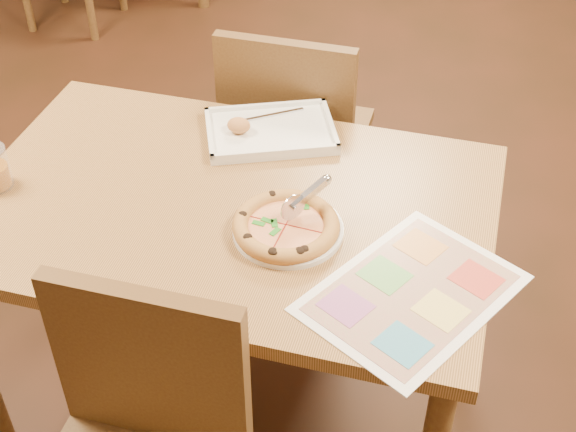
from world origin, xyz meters
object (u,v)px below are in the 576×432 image
(pizza, at_px, (286,226))
(pizza_cutter, at_px, (305,198))
(dining_table, at_px, (231,228))
(menu, at_px, (412,293))
(chair_far, at_px, (293,124))
(plate, at_px, (288,230))
(appetizer_tray, at_px, (268,132))

(pizza, height_order, pizza_cutter, pizza_cutter)
(dining_table, height_order, menu, menu)
(dining_table, bearing_deg, pizza_cutter, -8.25)
(chair_far, distance_m, menu, 0.95)
(plate, distance_m, menu, 0.34)
(dining_table, xyz_separation_m, plate, (0.17, -0.07, 0.09))
(pizza, relative_size, appetizer_tray, 0.61)
(plate, bearing_deg, pizza, -104.02)
(plate, relative_size, menu, 0.57)
(pizza_cutter, distance_m, menu, 0.34)
(pizza, bearing_deg, menu, -19.77)
(dining_table, relative_size, chair_far, 2.77)
(pizza, distance_m, pizza_cutter, 0.08)
(pizza, relative_size, menu, 0.55)
(chair_far, bearing_deg, plate, 104.27)
(appetizer_tray, bearing_deg, menu, -46.34)
(appetizer_tray, xyz_separation_m, menu, (0.48, -0.50, -0.01))
(dining_table, distance_m, appetizer_tray, 0.32)
(dining_table, bearing_deg, chair_far, 90.00)
(plate, xyz_separation_m, appetizer_tray, (-0.16, 0.37, 0.01))
(chair_far, height_order, pizza, chair_far)
(chair_far, relative_size, plate, 1.78)
(chair_far, bearing_deg, dining_table, 90.00)
(dining_table, height_order, plate, plate)
(chair_far, bearing_deg, pizza, 103.89)
(pizza_cutter, xyz_separation_m, appetizer_tray, (-0.19, 0.33, -0.07))
(plate, distance_m, appetizer_tray, 0.41)
(appetizer_tray, relative_size, menu, 0.90)
(menu, bearing_deg, appetizer_tray, 133.66)
(chair_far, xyz_separation_m, appetizer_tray, (0.01, -0.30, 0.17))
(plate, bearing_deg, dining_table, 157.33)
(dining_table, distance_m, plate, 0.21)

